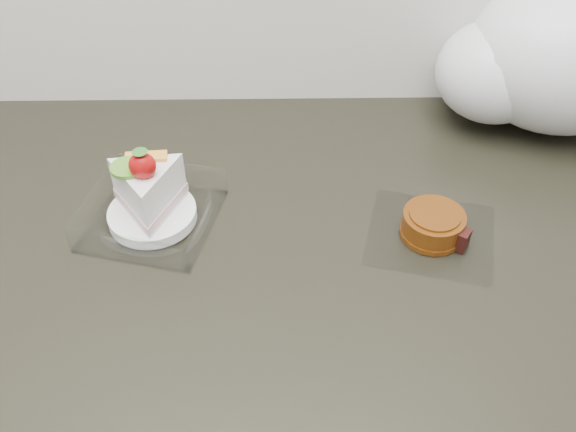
# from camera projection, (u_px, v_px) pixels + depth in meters

# --- Properties ---
(counter) EXTENTS (2.04, 0.64, 0.90)m
(counter) POSITION_uv_depth(u_px,v_px,m) (228.00, 397.00, 1.19)
(counter) COLOR black
(counter) RESTS_ON ground
(cake_tray) EXTENTS (0.20, 0.20, 0.13)m
(cake_tray) POSITION_uv_depth(u_px,v_px,m) (150.00, 203.00, 0.86)
(cake_tray) COLOR white
(cake_tray) RESTS_ON counter
(mooncake_wrap) EXTENTS (0.20, 0.19, 0.04)m
(mooncake_wrap) POSITION_uv_depth(u_px,v_px,m) (434.00, 227.00, 0.85)
(mooncake_wrap) COLOR white
(mooncake_wrap) RESTS_ON counter
(plastic_bag) EXTENTS (0.41, 0.32, 0.30)m
(plastic_bag) POSITION_uv_depth(u_px,v_px,m) (557.00, 56.00, 0.98)
(plastic_bag) COLOR silver
(plastic_bag) RESTS_ON counter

